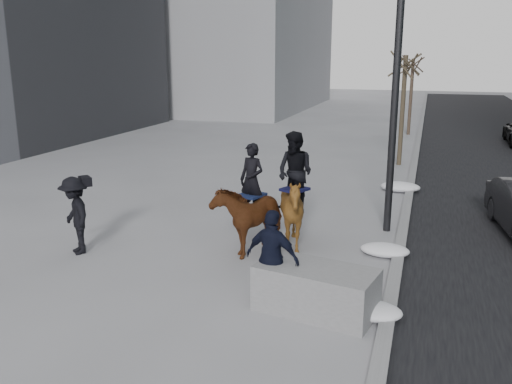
% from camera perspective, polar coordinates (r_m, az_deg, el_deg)
% --- Properties ---
extents(ground, '(120.00, 120.00, 0.00)m').
position_cam_1_polar(ground, '(10.99, -1.92, -9.09)').
color(ground, gray).
rests_on(ground, ground).
extents(curb, '(0.25, 90.00, 0.12)m').
position_cam_1_polar(curb, '(19.97, 16.07, 1.33)').
color(curb, gray).
rests_on(curb, ground).
extents(planter, '(2.20, 1.40, 0.82)m').
position_cam_1_polar(planter, '(9.58, 6.32, -10.19)').
color(planter, gray).
rests_on(planter, ground).
extents(tree_near, '(1.20, 1.20, 4.80)m').
position_cam_1_polar(tree_near, '(22.38, 15.19, 8.82)').
color(tree_near, '#392E21').
rests_on(tree_near, ground).
extents(tree_far, '(1.20, 1.20, 4.57)m').
position_cam_1_polar(tree_far, '(31.21, 16.01, 9.99)').
color(tree_far, '#382D21').
rests_on(tree_far, ground).
extents(mounted_left, '(1.43, 2.07, 2.44)m').
position_cam_1_polar(mounted_left, '(12.27, -0.63, -2.04)').
color(mounted_left, '#49260E').
rests_on(mounted_left, ground).
extents(mounted_right, '(1.97, 2.06, 2.70)m').
position_cam_1_polar(mounted_right, '(12.26, 3.95, -1.23)').
color(mounted_right, '#4F2E0F').
rests_on(mounted_right, ground).
extents(feeder, '(1.10, 0.96, 1.75)m').
position_cam_1_polar(feeder, '(9.62, 1.75, -6.96)').
color(feeder, black).
rests_on(feeder, ground).
extents(camera_crew, '(1.28, 1.23, 1.75)m').
position_cam_1_polar(camera_crew, '(12.70, -18.48, -2.33)').
color(camera_crew, black).
rests_on(camera_crew, ground).
extents(lamppost, '(0.25, 0.80, 9.09)m').
position_cam_1_polar(lamppost, '(13.57, 14.87, 16.53)').
color(lamppost, black).
rests_on(lamppost, ground).
extents(snow_piles, '(1.26, 9.88, 0.32)m').
position_cam_1_polar(snow_piles, '(14.12, 14.00, -3.49)').
color(snow_piles, white).
rests_on(snow_piles, ground).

